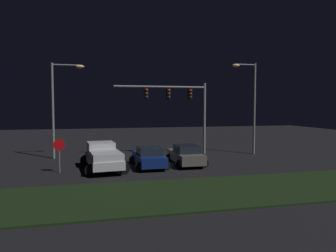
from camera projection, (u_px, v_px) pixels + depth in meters
ground_plane at (151, 163)px, 25.07m from camera, size 80.00×80.00×0.00m
grass_median at (186, 193)px, 16.05m from camera, size 24.23×5.87×0.10m
pickup_truck at (103, 155)px, 22.34m from camera, size 3.24×5.57×1.80m
car_sedan at (186, 155)px, 24.09m from camera, size 2.51×4.42×1.51m
car_sedan_far at (149, 157)px, 23.19m from camera, size 2.51×4.42×1.51m
traffic_signal_gantry at (179, 101)px, 28.71m from camera, size 8.32×0.56×6.50m
street_lamp_left at (60, 98)px, 26.83m from camera, size 2.69×0.44×7.98m
street_lamp_right at (250, 98)px, 29.25m from camera, size 2.33×0.44×8.29m
stop_sign at (59, 149)px, 21.15m from camera, size 0.76×0.08×2.23m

